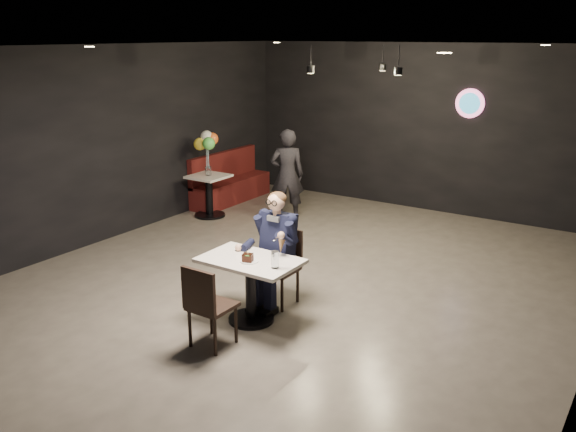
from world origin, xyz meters
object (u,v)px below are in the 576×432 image
Objects in this scene: seated_man at (278,248)px; side_table at (209,195)px; main_table at (251,290)px; chair_far at (278,268)px; chair_near at (212,304)px; booth_bench at (231,177)px; sundae_glass at (275,260)px; passerby at (287,175)px; balloon_vase at (208,171)px.

side_table is at bearing 142.41° from seated_man.
seated_man is at bearing 90.00° from main_table.
chair_far and chair_near have the same top height.
side_table is at bearing -73.30° from booth_bench.
sundae_glass reaches higher than side_table.
main_table is 4.01m from passerby.
balloon_vase is at bearing 142.41° from seated_man.
sundae_glass reaches higher than chair_near.
chair_near is 0.64× the size of seated_man.
chair_far reaches higher than side_table.
main_table is 1.20× the size of chair_near.
chair_far is 1.22m from chair_near.
side_table is at bearing 139.23° from sundae_glass.
main_table is 4.26m from side_table.
side_table is (-3.09, 3.60, -0.07)m from chair_near.
passerby reaches higher than side_table.
sundae_glass is at bearing -40.77° from balloon_vase.
balloon_vase is (-3.09, 3.60, 0.37)m from chair_near.
chair_far is at bearing 180.00° from seated_man.
main_table is at bearing 90.29° from chair_near.
chair_near is at bearing -53.56° from booth_bench.
balloon_vase is at bearing 142.41° from chair_far.
seated_man is at bearing -37.59° from balloon_vase.
chair_near is 5.93× the size of balloon_vase.
chair_far reaches higher than balloon_vase.
balloon_vase is at bearing 139.23° from sundae_glass.
sundae_glass is (0.38, -0.06, 0.47)m from main_table.
main_table is 0.76× the size of seated_man.
chair_near is 5.71m from booth_bench.
passerby is (-1.83, 3.54, 0.42)m from main_table.
side_table is (-3.09, 2.93, 0.02)m from main_table.
chair_near is 0.48× the size of booth_bench.
side_table is at bearing 131.00° from chair_near.
sundae_glass is (0.38, 0.60, 0.38)m from chair_near.
seated_man reaches higher than main_table.
booth_bench is 1.20× the size of passerby.
sundae_glass is at bearing 57.99° from chair_near.
chair_near is 1.17× the size of side_table.
seated_man reaches higher than booth_bench.
seated_man is (0.00, 0.55, 0.34)m from main_table.
side_table is (-3.09, 2.38, -0.07)m from chair_far.
side_table is 5.06× the size of balloon_vase.
sundae_glass is 5.51m from booth_bench.
seated_man is 7.75× the size of sundae_glass.
chair_near is 4.60m from passerby.
booth_bench reaches higher than side_table.
booth_bench is at bearing 130.81° from main_table.
sundae_glass is at bearing -40.77° from side_table.
main_table is at bearing -49.19° from booth_bench.
side_table is at bearing -10.33° from passerby.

